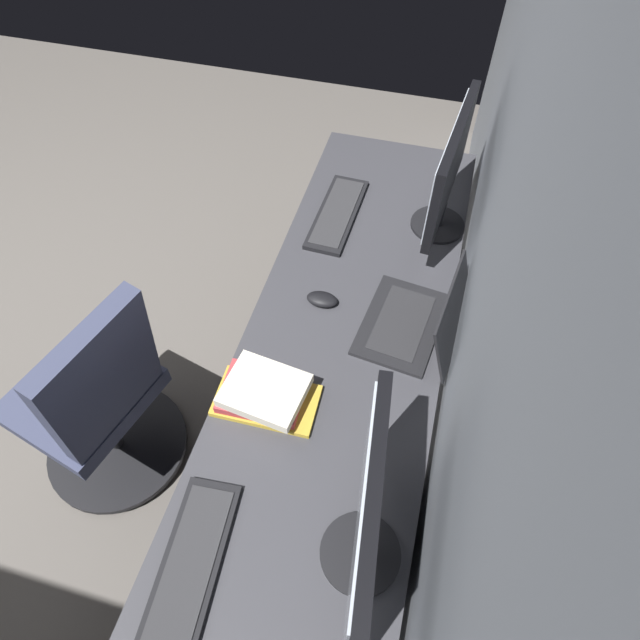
{
  "coord_description": "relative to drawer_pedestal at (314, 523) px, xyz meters",
  "views": [
    {
      "loc": [
        0.93,
        2.15,
        2.14
      ],
      "look_at": [
        0.06,
        1.91,
        0.95
      ],
      "focal_mm": 30.54,
      "sensor_mm": 36.0,
      "label": 1
    }
  ],
  "objects": [
    {
      "name": "mouse_main",
      "position": [
        -0.59,
        -0.13,
        0.4
      ],
      "size": [
        0.06,
        0.1,
        0.03
      ],
      "primitive_type": "ellipsoid",
      "color": "black",
      "rests_on": "desk"
    },
    {
      "name": "desk",
      "position": [
        -0.36,
        -0.03,
        0.32
      ],
      "size": [
        2.35,
        0.63,
        0.73
      ],
      "color": "#38383D",
      "rests_on": "ground"
    },
    {
      "name": "drawer_pedestal",
      "position": [
        0.0,
        0.0,
        0.0
      ],
      "size": [
        0.4,
        0.51,
        0.69
      ],
      "color": "#38383D",
      "rests_on": "ground"
    },
    {
      "name": "keyboard_main",
      "position": [
        0.29,
        -0.23,
        0.39
      ],
      "size": [
        0.43,
        0.17,
        0.02
      ],
      "color": "black",
      "rests_on": "desk"
    },
    {
      "name": "book_stack_near",
      "position": [
        -0.19,
        -0.2,
        0.42
      ],
      "size": [
        0.21,
        0.3,
        0.08
      ],
      "color": "gold",
      "rests_on": "desk"
    },
    {
      "name": "monitor_primary",
      "position": [
        0.15,
        0.16,
        0.64
      ],
      "size": [
        0.51,
        0.2,
        0.45
      ],
      "color": "black",
      "rests_on": "desk"
    },
    {
      "name": "wall_back",
      "position": [
        -0.42,
        0.36,
        0.95
      ],
      "size": [
        4.79,
        0.1,
        2.6
      ],
      "primitive_type": "cube",
      "color": "#8C939E",
      "rests_on": "ground"
    },
    {
      "name": "office_chair",
      "position": [
        -0.16,
        -0.82,
        0.11
      ],
      "size": [
        0.56,
        0.6,
        0.97
      ],
      "color": "#383D56",
      "rests_on": "ground"
    },
    {
      "name": "keyboard_spare",
      "position": [
        -1.02,
        -0.19,
        0.39
      ],
      "size": [
        0.42,
        0.16,
        0.02
      ],
      "color": "black",
      "rests_on": "desk"
    },
    {
      "name": "monitor_secondary",
      "position": [
        -1.06,
        0.19,
        0.63
      ],
      "size": [
        0.54,
        0.2,
        0.43
      ],
      "color": "black",
      "rests_on": "desk"
    },
    {
      "name": "laptop_leftmost",
      "position": [
        -0.56,
        0.2,
        0.44
      ],
      "size": [
        0.38,
        0.34,
        0.23
      ],
      "color": "black",
      "rests_on": "desk"
    }
  ]
}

